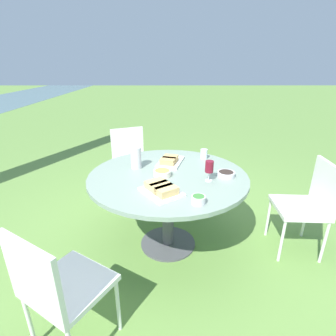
% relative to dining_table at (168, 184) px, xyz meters
% --- Properties ---
extents(ground_plane, '(40.00, 40.00, 0.00)m').
position_rel_dining_table_xyz_m(ground_plane, '(0.00, 0.00, -0.66)').
color(ground_plane, '#668E42').
extents(dining_table, '(1.42, 1.42, 0.76)m').
position_rel_dining_table_xyz_m(dining_table, '(0.00, 0.00, 0.00)').
color(dining_table, '#4C4C51').
rests_on(dining_table, ground_plane).
extents(chair_near_left, '(0.59, 0.60, 0.89)m').
position_rel_dining_table_xyz_m(chair_near_left, '(-1.03, 0.64, -0.14)').
color(chair_near_left, silver).
rests_on(chair_near_left, ground_plane).
extents(chair_near_right, '(0.46, 0.44, 0.89)m').
position_rel_dining_table_xyz_m(chair_near_right, '(-0.07, -1.29, -0.14)').
color(chair_near_right, silver).
rests_on(chair_near_right, ground_plane).
extents(chair_far_back, '(0.56, 0.57, 0.89)m').
position_rel_dining_table_xyz_m(chair_far_back, '(1.15, 0.50, -0.14)').
color(chair_far_back, silver).
rests_on(chair_far_back, ground_plane).
extents(water_pitcher, '(0.11, 0.10, 0.20)m').
position_rel_dining_table_xyz_m(water_pitcher, '(0.15, 0.30, 0.20)').
color(water_pitcher, silver).
rests_on(water_pitcher, dining_table).
extents(wine_glass, '(0.07, 0.07, 0.18)m').
position_rel_dining_table_xyz_m(wine_glass, '(-0.14, -0.34, 0.22)').
color(wine_glass, silver).
rests_on(wine_glass, dining_table).
extents(platter_bread_main, '(0.40, 0.30, 0.07)m').
position_rel_dining_table_xyz_m(platter_bread_main, '(0.27, -0.02, 0.13)').
color(platter_bread_main, white).
rests_on(platter_bread_main, dining_table).
extents(platter_charcuterie, '(0.40, 0.38, 0.08)m').
position_rel_dining_table_xyz_m(platter_charcuterie, '(-0.37, 0.05, 0.14)').
color(platter_charcuterie, white).
rests_on(platter_charcuterie, dining_table).
extents(bowl_fries, '(0.15, 0.15, 0.05)m').
position_rel_dining_table_xyz_m(bowl_fries, '(-0.04, 0.05, 0.13)').
color(bowl_fries, beige).
rests_on(bowl_fries, dining_table).
extents(bowl_salad, '(0.10, 0.10, 0.06)m').
position_rel_dining_table_xyz_m(bowl_salad, '(-0.53, -0.21, 0.13)').
color(bowl_salad, silver).
rests_on(bowl_salad, dining_table).
extents(bowl_olives, '(0.16, 0.16, 0.04)m').
position_rel_dining_table_xyz_m(bowl_olives, '(-0.05, -0.51, 0.12)').
color(bowl_olives, silver).
rests_on(bowl_olives, dining_table).
extents(cup_water_near, '(0.07, 0.07, 0.10)m').
position_rel_dining_table_xyz_m(cup_water_near, '(0.41, -0.37, 0.15)').
color(cup_water_near, silver).
rests_on(cup_water_near, dining_table).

